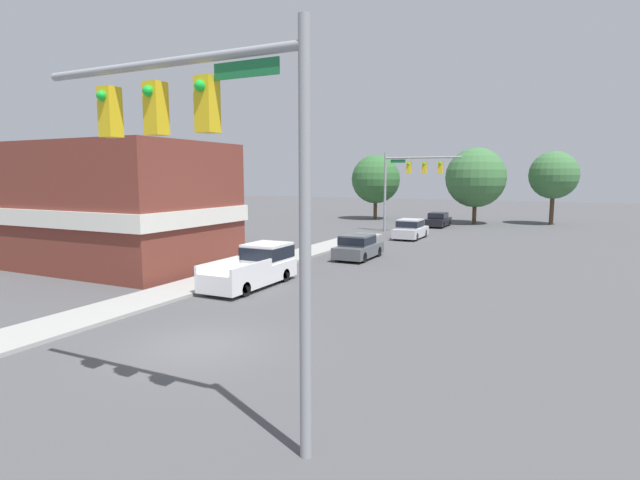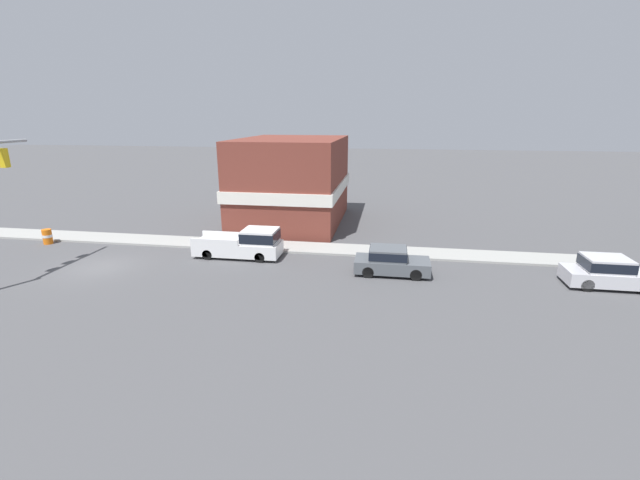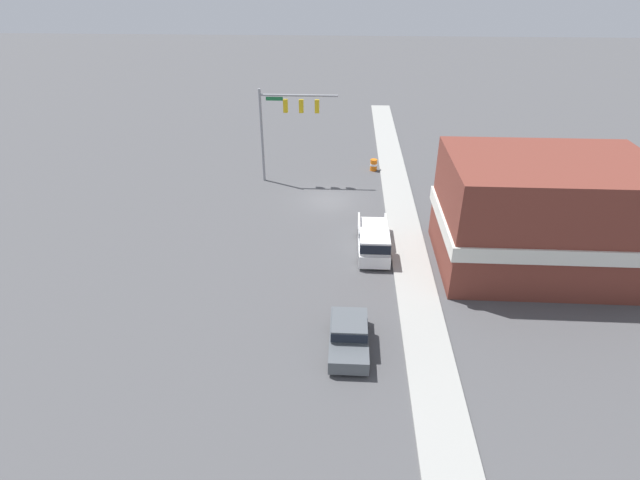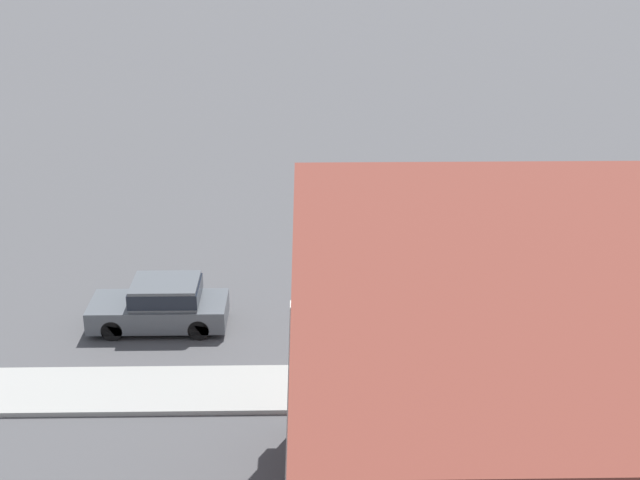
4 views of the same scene
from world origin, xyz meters
name	(u,v)px [view 4 (image 4 of 4)]	position (x,y,z in m)	size (l,w,h in m)	color
car_lead	(162,304)	(-1.73, 17.37, 0.81)	(1.92, 4.27, 1.56)	black
pickup_truck_parked	(463,320)	(-3.31, 8.16, 0.93)	(1.99, 5.58, 1.90)	black
corner_brick_building	(518,442)	(-13.32, 8.98, 3.47)	(12.15, 8.52, 7.06)	brown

